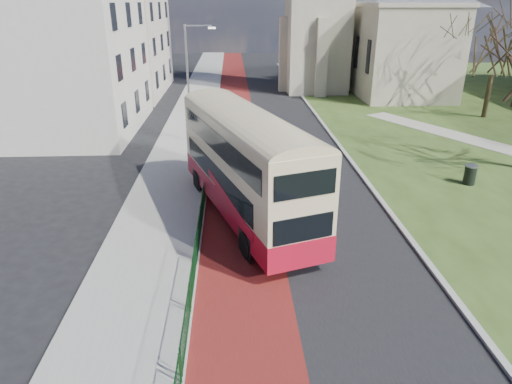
{
  "coord_description": "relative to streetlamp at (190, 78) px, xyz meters",
  "views": [
    {
      "loc": [
        -1.43,
        -14.56,
        9.52
      ],
      "look_at": [
        -0.5,
        3.37,
        2.0
      ],
      "focal_mm": 32.0,
      "sensor_mm": 36.0,
      "label": 1
    }
  ],
  "objects": [
    {
      "name": "street_block_far",
      "position": [
        -9.65,
        20.0,
        1.17
      ],
      "size": [
        10.3,
        16.3,
        11.5
      ],
      "color": "#B3AB97",
      "rests_on": "ground"
    },
    {
      "name": "kerb_west",
      "position": [
        1.35,
        2.0,
        -4.53
      ],
      "size": [
        0.25,
        120.0,
        0.13
      ],
      "primitive_type": "cube",
      "color": "#999993",
      "rests_on": "ground"
    },
    {
      "name": "pavement_west",
      "position": [
        -0.65,
        2.0,
        -4.53
      ],
      "size": [
        4.0,
        120.0,
        0.12
      ],
      "primitive_type": "cube",
      "color": "gray",
      "rests_on": "ground"
    },
    {
      "name": "ground",
      "position": [
        4.35,
        -18.0,
        -4.59
      ],
      "size": [
        160.0,
        160.0,
        0.0
      ],
      "primitive_type": "plane",
      "color": "black",
      "rests_on": "ground"
    },
    {
      "name": "pedestrian_railing",
      "position": [
        1.4,
        -14.0,
        -4.04
      ],
      "size": [
        0.07,
        24.0,
        1.12
      ],
      "color": "#0D3B18",
      "rests_on": "ground"
    },
    {
      "name": "road_carriageway",
      "position": [
        5.85,
        2.0,
        -4.59
      ],
      "size": [
        9.0,
        120.0,
        0.01
      ],
      "primitive_type": "cube",
      "color": "black",
      "rests_on": "ground"
    },
    {
      "name": "street_block_near",
      "position": [
        -9.65,
        4.0,
        1.92
      ],
      "size": [
        10.3,
        14.3,
        13.0
      ],
      "color": "beige",
      "rests_on": "ground"
    },
    {
      "name": "bus",
      "position": [
        3.45,
        -12.85,
        -1.78
      ],
      "size": [
        6.32,
        12.06,
        4.93
      ],
      "rotation": [
        0.0,
        0.0,
        0.32
      ],
      "color": "#A60F23",
      "rests_on": "ground"
    },
    {
      "name": "bus_lane",
      "position": [
        3.15,
        2.0,
        -4.59
      ],
      "size": [
        3.4,
        120.0,
        0.01
      ],
      "primitive_type": "cube",
      "color": "#591414",
      "rests_on": "ground"
    },
    {
      "name": "winter_tree_far",
      "position": [
        25.14,
        6.16,
        1.98
      ],
      "size": [
        8.04,
        8.04,
        9.43
      ],
      "rotation": [
        0.0,
        0.0,
        -0.3
      ],
      "color": "#322A19",
      "rests_on": "grass_green"
    },
    {
      "name": "litter_bin",
      "position": [
        16.08,
        -9.41,
        -4.0
      ],
      "size": [
        0.85,
        0.85,
        1.1
      ],
      "rotation": [
        0.0,
        0.0,
        -0.28
      ],
      "color": "black",
      "rests_on": "grass_green"
    },
    {
      "name": "kerb_east",
      "position": [
        10.45,
        4.0,
        -4.53
      ],
      "size": [
        0.25,
        80.0,
        0.13
      ],
      "primitive_type": "cube",
      "color": "#999993",
      "rests_on": "ground"
    },
    {
      "name": "streetlamp",
      "position": [
        0.0,
        0.0,
        0.0
      ],
      "size": [
        2.13,
        0.18,
        8.0
      ],
      "color": "gray",
      "rests_on": "pavement_west"
    }
  ]
}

